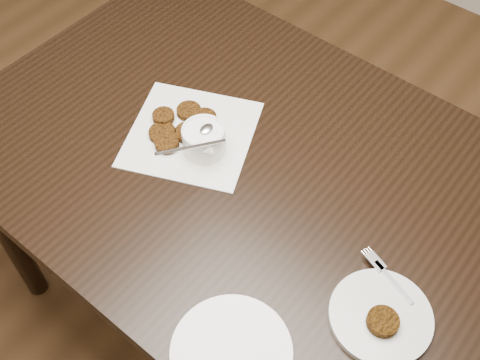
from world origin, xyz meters
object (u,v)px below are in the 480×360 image
(plate_empty, at_px, (231,352))
(plate_with_patty, at_px, (381,315))
(napkin, at_px, (191,134))
(sauce_ramekin, at_px, (203,129))
(table, at_px, (256,257))

(plate_empty, bearing_deg, plate_with_patty, 53.23)
(napkin, xyz_separation_m, sauce_ramekin, (0.05, -0.02, 0.07))
(table, relative_size, plate_empty, 6.48)
(table, xyz_separation_m, plate_empty, (0.21, -0.35, 0.38))
(table, distance_m, plate_empty, 0.56)
(napkin, relative_size, plate_with_patty, 1.45)
(napkin, bearing_deg, sauce_ramekin, -16.37)
(plate_with_patty, distance_m, plate_empty, 0.27)
(napkin, distance_m, sauce_ramekin, 0.09)
(sauce_ramekin, bearing_deg, table, 15.03)
(table, bearing_deg, plate_empty, -58.64)
(table, height_order, sauce_ramekin, sauce_ramekin)
(napkin, bearing_deg, plate_with_patty, -11.39)
(napkin, relative_size, sauce_ramekin, 2.09)
(plate_with_patty, relative_size, plate_empty, 0.88)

